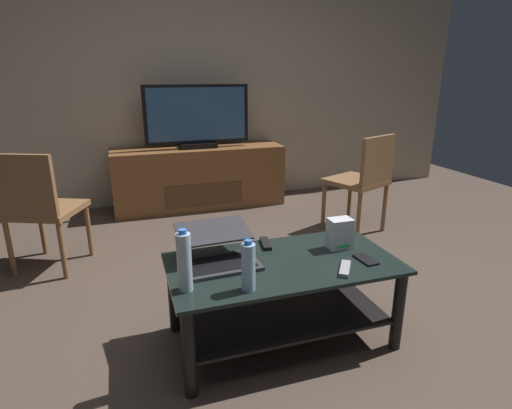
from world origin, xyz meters
The scene contains 14 objects.
ground_plane centered at (0.00, 0.00, 0.00)m, with size 7.68×7.68×0.00m, color #4C3D33.
back_wall centered at (0.00, 2.54, 1.40)m, with size 6.40×0.12×2.80m, color #B2A38C.
coffee_table centered at (-0.03, -0.22, 0.31)m, with size 1.16×0.61×0.45m.
media_cabinet centered at (-0.01, 2.22, 0.32)m, with size 1.75×0.49×0.63m.
television centered at (-0.01, 2.20, 0.93)m, with size 1.06×0.20×0.63m.
dining_chair centered at (1.20, 1.00, 0.50)m, with size 0.57×0.57×0.88m.
side_chair centered at (-1.34, 1.06, 0.49)m, with size 0.58×0.58×0.87m.
laptop centered at (-0.35, -0.12, 0.51)m, with size 0.38×0.40×0.16m.
router_box centered at (0.32, -0.15, 0.54)m, with size 0.13×0.09×0.17m.
water_bottle_near centered at (-0.28, -0.44, 0.56)m, with size 0.06×0.06×0.24m.
water_bottle_far centered at (-0.55, -0.35, 0.59)m, with size 0.06×0.06×0.29m.
cell_phone centered at (0.37, -0.34, 0.46)m, with size 0.07×0.14×0.01m, color black.
tv_remote centered at (0.21, -0.41, 0.46)m, with size 0.04×0.16×0.02m, color #99999E.
soundbar_remote centered at (-0.05, 0.01, 0.46)m, with size 0.04×0.16×0.02m, color black.
Camera 1 is at (-0.76, -1.98, 1.37)m, focal length 28.87 mm.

